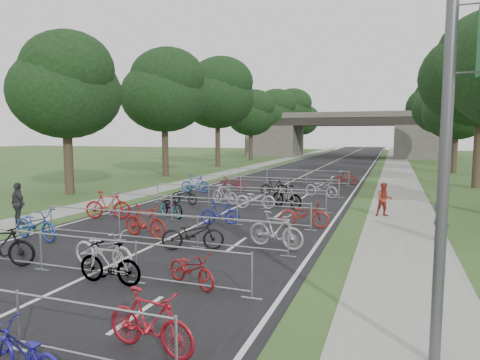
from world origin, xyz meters
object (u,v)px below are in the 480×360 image
object	(u,v)px
lamppost	(450,101)
bike_2	(24,353)
pedestrian_a	(441,214)
pedestrian_b	(384,200)
overpass_bridge	(344,135)
pedestrian_c	(18,204)

from	to	relation	value
lamppost	bike_2	distance (m)	7.60
pedestrian_a	pedestrian_b	xyz separation A→B (m)	(-1.98, 4.04, -0.18)
bike_2	overpass_bridge	bearing A→B (deg)	-169.90
pedestrian_b	overpass_bridge	bearing A→B (deg)	81.10
overpass_bridge	bike_2	distance (m)	65.78
overpass_bridge	pedestrian_c	size ratio (longest dim) A/B	17.58
overpass_bridge	bike_2	size ratio (longest dim) A/B	18.53
bike_2	pedestrian_c	distance (m)	12.65
overpass_bridge	pedestrian_c	bearing A→B (deg)	-96.95
overpass_bridge	bike_2	bearing A→B (deg)	-87.96
overpass_bridge	pedestrian_a	world-z (taller)	overpass_bridge
pedestrian_a	lamppost	bearing A→B (deg)	42.12
pedestrian_b	pedestrian_a	bearing A→B (deg)	-80.97
pedestrian_c	pedestrian_a	bearing A→B (deg)	-149.62
lamppost	pedestrian_a	size ratio (longest dim) A/B	4.30
overpass_bridge	pedestrian_a	xyz separation A→B (m)	(9.20, -54.03, -2.58)
pedestrian_b	pedestrian_c	world-z (taller)	pedestrian_c
lamppost	bike_2	world-z (taller)	lamppost
pedestrian_a	pedestrian_c	xyz separation A→B (m)	(-16.16, -3.06, -0.07)
pedestrian_c	pedestrian_b	bearing A→B (deg)	-133.75
bike_2	pedestrian_b	world-z (taller)	pedestrian_b
pedestrian_c	lamppost	bearing A→B (deg)	178.55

